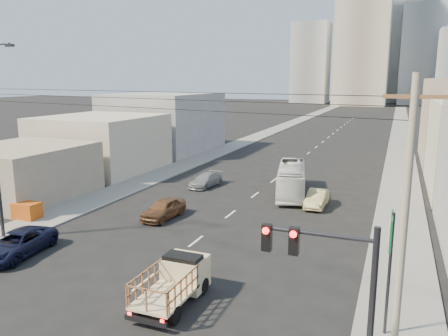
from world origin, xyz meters
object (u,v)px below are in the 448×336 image
Objects in this scene: flatbed_pickup at (174,279)px; crate_stack at (27,210)px; sedan_brown at (164,209)px; sedan_tan at (317,199)px; city_bus at (291,179)px; traffic_signal at (334,288)px; sedan_grey at (206,180)px; green_sign at (390,245)px; navy_pickup at (17,244)px; utility_pole at (404,230)px.

flatbed_pickup reaches higher than crate_stack.
sedan_tan is at bearing 39.79° from sedan_brown.
sedan_brown is at bearing -136.17° from city_bus.
traffic_signal reaches higher than crate_stack.
traffic_signal reaches higher than sedan_grey.
green_sign is at bearing -71.70° from sedan_tan.
crate_stack is (-4.53, 5.16, -0.00)m from navy_pickup.
utility_pole is 5.56× the size of crate_stack.
green_sign is (8.81, 0.67, 2.65)m from flatbed_pickup.
sedan_tan is at bearing 42.12° from navy_pickup.
sedan_brown is 20.42m from utility_pole.
traffic_signal is 5.21m from green_sign.
green_sign is at bearing -8.97° from navy_pickup.
city_bus is 1.58× the size of traffic_signal.
sedan_grey is (-8.06, -0.33, -0.71)m from city_bus.
green_sign is at bearing -13.75° from crate_stack.
traffic_signal is at bearing -86.38° from city_bus.
green_sign is at bearing -28.81° from sedan_brown.
sedan_brown is 0.42× the size of utility_pole.
sedan_tan is 11.21m from sedan_grey.
flatbed_pickup is at bearing -54.33° from sedan_brown.
city_bus reaches higher than navy_pickup.
sedan_brown is at bearing 133.13° from traffic_signal.
sedan_grey is 0.42× the size of utility_pole.
flatbed_pickup is 9.22m from green_sign.
utility_pole is at bearing 55.39° from traffic_signal.
sedan_grey is 29.13m from traffic_signal.
green_sign reaches higher than flatbed_pickup.
sedan_tan is 2.22× the size of crate_stack.
city_bus is 26.15m from traffic_signal.
utility_pole is at bearing -45.19° from sedan_grey.
traffic_signal is at bearing -79.14° from sedan_tan.
utility_pole is at bearing -16.03° from navy_pickup.
city_bus is 1.90× the size of green_sign.
navy_pickup is 19.88m from green_sign.
navy_pickup is at bearing -132.21° from city_bus.
utility_pole is (19.97, -3.25, 4.49)m from navy_pickup.
navy_pickup is 21.42m from sedan_tan.
crate_stack is at bearing 166.25° from green_sign.
sedan_brown reaches higher than sedan_tan.
sedan_grey is 0.85× the size of green_sign.
flatbed_pickup is 21.76m from sedan_grey.
sedan_grey is at bearing 165.49° from sedan_tan.
sedan_tan is 21.61m from crate_stack.
utility_pole reaches higher than sedan_brown.
sedan_brown is 0.98× the size of sedan_grey.
sedan_brown is 18.45m from green_sign.
green_sign is at bearing 74.45° from traffic_signal.
navy_pickup is at bearing 170.75° from utility_pole.
utility_pole is at bearing -11.34° from flatbed_pickup.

